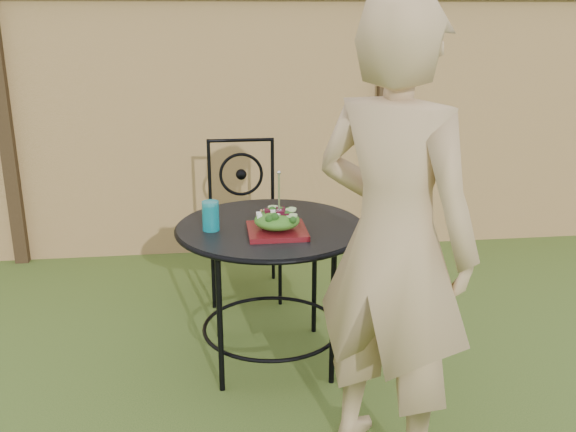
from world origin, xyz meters
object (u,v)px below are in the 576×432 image
object	(u,v)px
patio_table	(271,252)
patio_chair	(243,214)
salad_plate	(277,231)
diner	(393,245)

from	to	relation	value
patio_table	patio_chair	world-z (taller)	patio_chair
patio_table	salad_plate	bearing A→B (deg)	-82.39
diner	patio_table	bearing A→B (deg)	-19.63
patio_chair	salad_plate	size ratio (longest dim) A/B	3.52
patio_table	diner	xyz separation A→B (m)	(0.37, -0.78, 0.30)
patio_chair	salad_plate	distance (m)	1.05
diner	salad_plate	world-z (taller)	diner
diner	salad_plate	xyz separation A→B (m)	(-0.36, 0.66, -0.15)
diner	salad_plate	size ratio (longest dim) A/B	6.59
patio_table	diner	size ratio (longest dim) A/B	0.52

